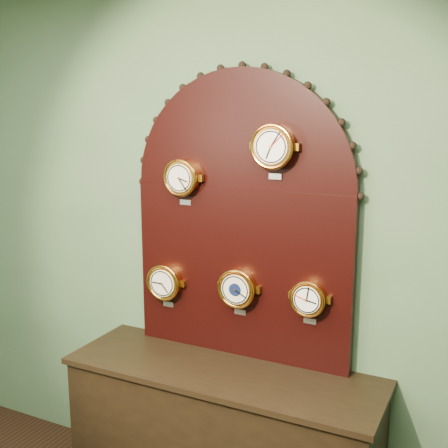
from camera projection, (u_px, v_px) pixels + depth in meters
The scene contains 8 objects.
wall_back at pixel (245, 249), 3.01m from camera, with size 4.00×4.00×0.00m, color #4B6A48.
shop_counter at pixel (222, 445), 2.98m from camera, with size 1.60×0.50×0.80m, color black.
display_board at pixel (241, 208), 2.92m from camera, with size 1.26×0.06×1.53m.
roman_clock at pixel (182, 178), 2.97m from camera, with size 0.20×0.08×0.25m.
arabic_clock at pixel (273, 147), 2.71m from camera, with size 0.22×0.08×0.27m.
hygrometer at pixel (165, 282), 3.14m from camera, with size 0.21×0.08×0.26m.
barometer at pixel (238, 288), 2.94m from camera, with size 0.21×0.08×0.26m.
tide_clock at pixel (309, 298), 2.78m from camera, with size 0.18×0.08×0.24m.
Camera 1 is at (1.20, -0.17, 2.14)m, focal length 45.64 mm.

